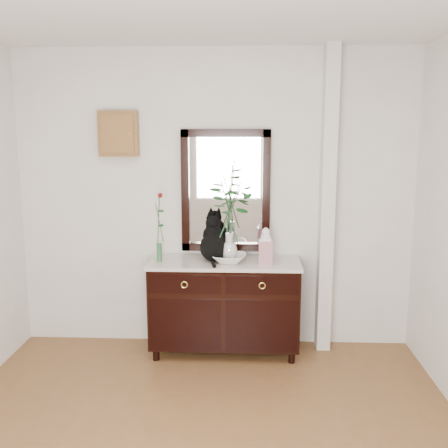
{
  "coord_description": "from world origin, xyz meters",
  "views": [
    {
      "loc": [
        0.29,
        -2.72,
        2.01
      ],
      "look_at": [
        0.1,
        1.63,
        1.2
      ],
      "focal_mm": 42.0,
      "sensor_mm": 36.0,
      "label": 1
    }
  ],
  "objects_px": {
    "sideboard": "(224,302)",
    "cat": "(214,238)",
    "ginger_jar": "(266,245)",
    "lotus_bowl": "(229,258)"
  },
  "relations": [
    {
      "from": "cat",
      "to": "ginger_jar",
      "type": "distance_m",
      "value": 0.46
    },
    {
      "from": "cat",
      "to": "lotus_bowl",
      "type": "distance_m",
      "value": 0.22
    },
    {
      "from": "sideboard",
      "to": "cat",
      "type": "height_order",
      "value": "cat"
    },
    {
      "from": "sideboard",
      "to": "cat",
      "type": "xyz_separation_m",
      "value": [
        -0.1,
        0.02,
        0.58
      ]
    },
    {
      "from": "sideboard",
      "to": "ginger_jar",
      "type": "distance_m",
      "value": 0.65
    },
    {
      "from": "ginger_jar",
      "to": "cat",
      "type": "bearing_deg",
      "value": 170.24
    },
    {
      "from": "lotus_bowl",
      "to": "ginger_jar",
      "type": "relative_size",
      "value": 0.93
    },
    {
      "from": "lotus_bowl",
      "to": "ginger_jar",
      "type": "distance_m",
      "value": 0.34
    },
    {
      "from": "cat",
      "to": "ginger_jar",
      "type": "bearing_deg",
      "value": -19.2
    },
    {
      "from": "sideboard",
      "to": "cat",
      "type": "distance_m",
      "value": 0.58
    }
  ]
}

